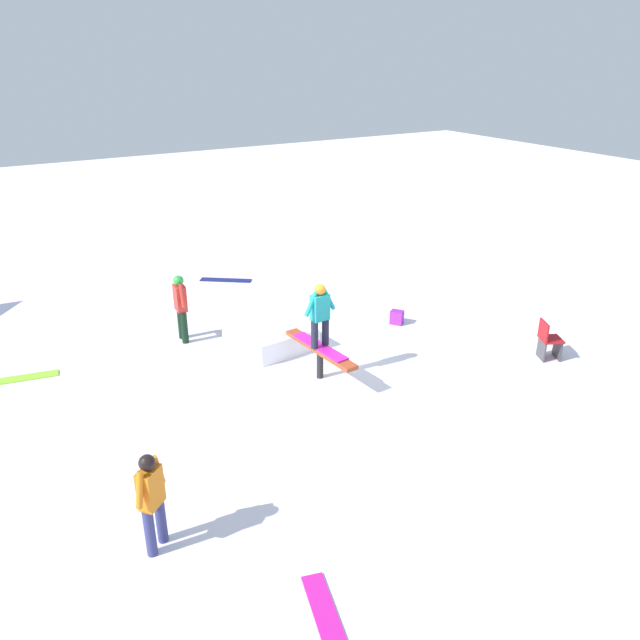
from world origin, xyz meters
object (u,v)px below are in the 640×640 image
(main_rider_on_rail, at_px, (320,317))
(loose_snowboard_navy, at_px, (226,280))
(loose_snowboard_magenta, at_px, (327,618))
(backpack_on_snow, at_px, (397,317))
(bystander_orange, at_px, (152,497))
(loose_snowboard_lime, at_px, (21,378))
(rail_feature, at_px, (320,352))
(folding_chair, at_px, (548,341))
(bystander_red, at_px, (181,305))

(main_rider_on_rail, bearing_deg, loose_snowboard_navy, 168.67)
(main_rider_on_rail, distance_m, loose_snowboard_magenta, 6.06)
(loose_snowboard_navy, xyz_separation_m, backpack_on_snow, (5.02, 2.37, 0.16))
(bystander_orange, distance_m, loose_snowboard_navy, 10.57)
(loose_snowboard_lime, bearing_deg, loose_snowboard_magenta, -63.34)
(rail_feature, height_order, loose_snowboard_magenta, rail_feature)
(main_rider_on_rail, distance_m, folding_chair, 5.09)
(bystander_orange, height_order, loose_snowboard_magenta, bystander_orange)
(folding_chair, height_order, backpack_on_snow, folding_chair)
(bystander_orange, relative_size, loose_snowboard_navy, 1.01)
(loose_snowboard_magenta, bearing_deg, bystander_orange, 47.05)
(rail_feature, height_order, folding_chair, folding_chair)
(backpack_on_snow, bearing_deg, main_rider_on_rail, -100.09)
(loose_snowboard_lime, bearing_deg, rail_feature, -19.43)
(bystander_orange, distance_m, loose_snowboard_magenta, 2.69)
(bystander_orange, relative_size, backpack_on_snow, 4.41)
(loose_snowboard_navy, xyz_separation_m, folding_chair, (8.18, 4.03, 0.40))
(bystander_red, relative_size, loose_snowboard_navy, 1.06)
(bystander_orange, height_order, bystander_red, bystander_red)
(folding_chair, bearing_deg, rail_feature, 95.13)
(folding_chair, bearing_deg, main_rider_on_rail, 95.13)
(loose_snowboard_magenta, bearing_deg, loose_snowboard_lime, 30.83)
(loose_snowboard_magenta, bearing_deg, main_rider_on_rail, -15.10)
(loose_snowboard_navy, bearing_deg, bystander_orange, -81.25)
(main_rider_on_rail, relative_size, bystander_red, 0.98)
(bystander_red, xyz_separation_m, loose_snowboard_magenta, (8.24, -1.19, -0.87))
(bystander_orange, relative_size, loose_snowboard_magenta, 1.09)
(bystander_orange, bearing_deg, loose_snowboard_navy, 21.91)
(loose_snowboard_magenta, xyz_separation_m, loose_snowboard_lime, (-8.20, -2.30, 0.00))
(main_rider_on_rail, relative_size, folding_chair, 1.76)
(loose_snowboard_lime, xyz_separation_m, folding_chair, (4.91, 9.94, 0.40))
(main_rider_on_rail, height_order, folding_chair, main_rider_on_rail)
(rail_feature, bearing_deg, loose_snowboard_lime, -125.23)
(bystander_orange, xyz_separation_m, backpack_on_snow, (-4.28, 7.33, -0.67))
(backpack_on_snow, bearing_deg, folding_chair, -6.51)
(rail_feature, relative_size, bystander_orange, 1.43)
(rail_feature, distance_m, main_rider_on_rail, 0.77)
(folding_chair, bearing_deg, bystander_orange, 123.44)
(loose_snowboard_navy, bearing_deg, folding_chair, -26.94)
(loose_snowboard_lime, height_order, folding_chair, folding_chair)
(bystander_red, relative_size, backpack_on_snow, 4.65)
(rail_feature, xyz_separation_m, folding_chair, (1.81, 4.66, -0.16))
(rail_feature, bearing_deg, bystander_orange, -60.72)
(main_rider_on_rail, xyz_separation_m, loose_snowboard_navy, (-6.37, 0.63, -1.34))
(loose_snowboard_magenta, bearing_deg, bystander_red, 6.95)
(folding_chair, bearing_deg, bystander_red, 78.82)
(folding_chair, bearing_deg, backpack_on_snow, 54.08)
(rail_feature, xyz_separation_m, bystander_red, (-3.14, -1.79, 0.31))
(bystander_orange, bearing_deg, main_rider_on_rail, -5.93)
(rail_feature, height_order, bystander_orange, bystander_orange)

